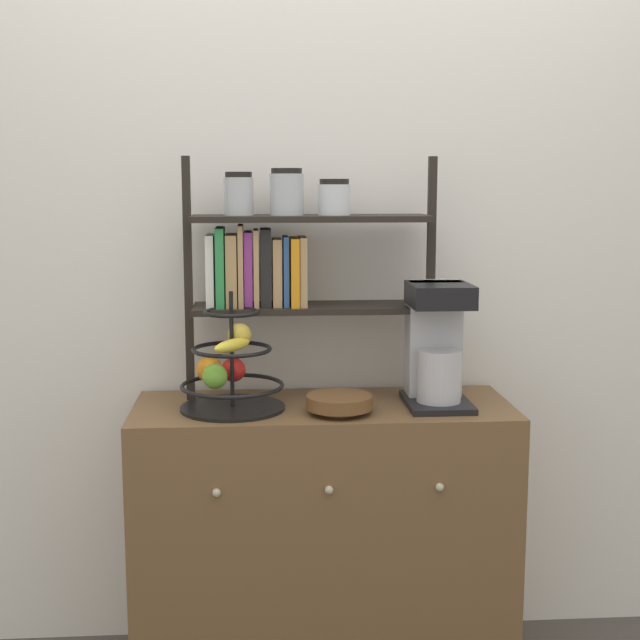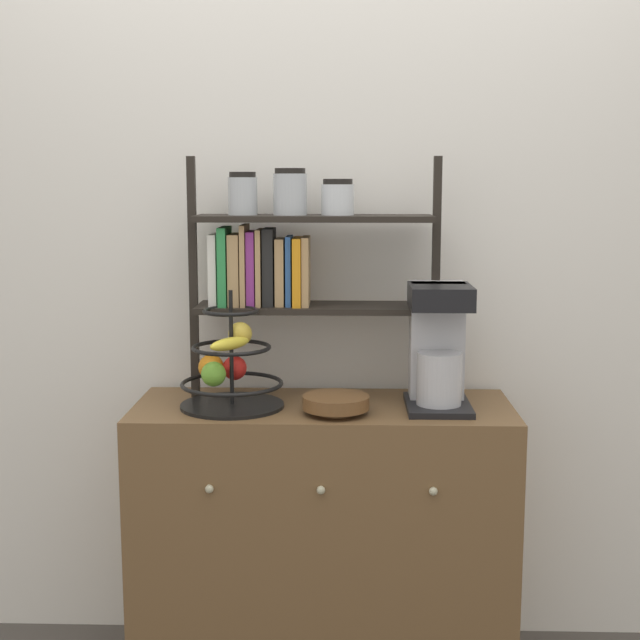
# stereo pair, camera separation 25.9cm
# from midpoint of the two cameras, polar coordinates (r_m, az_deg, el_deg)

# --- Properties ---
(wall_back) EXTENTS (7.00, 0.05, 2.60)m
(wall_back) POSITION_cam_midpoint_polar(r_m,az_deg,el_deg) (2.82, -2.83, 5.10)
(wall_back) COLOR silver
(wall_back) RESTS_ON ground_plane
(sideboard) EXTENTS (1.12, 0.45, 0.83)m
(sideboard) POSITION_cam_midpoint_polar(r_m,az_deg,el_deg) (2.77, -2.56, -13.84)
(sideboard) COLOR brown
(sideboard) RESTS_ON ground_plane
(coffee_maker) EXTENTS (0.19, 0.26, 0.36)m
(coffee_maker) POSITION_cam_midpoint_polar(r_m,az_deg,el_deg) (2.63, 4.67, -1.46)
(coffee_maker) COLOR black
(coffee_maker) RESTS_ON sideboard
(fruit_stand) EXTENTS (0.30, 0.30, 0.35)m
(fruit_stand) POSITION_cam_midpoint_polar(r_m,az_deg,el_deg) (2.60, -8.68, -3.27)
(fruit_stand) COLOR black
(fruit_stand) RESTS_ON sideboard
(wooden_bowl) EXTENTS (0.19, 0.19, 0.05)m
(wooden_bowl) POSITION_cam_midpoint_polar(r_m,az_deg,el_deg) (2.54, -1.68, -5.35)
(wooden_bowl) COLOR brown
(wooden_bowl) RESTS_ON sideboard
(shelf_hutch) EXTENTS (0.75, 0.20, 0.73)m
(shelf_hutch) POSITION_cam_midpoint_polar(r_m,az_deg,el_deg) (2.67, -5.34, 4.23)
(shelf_hutch) COLOR black
(shelf_hutch) RESTS_ON sideboard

